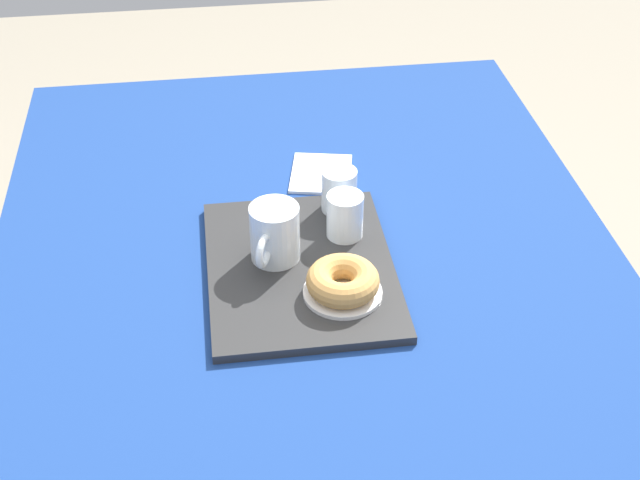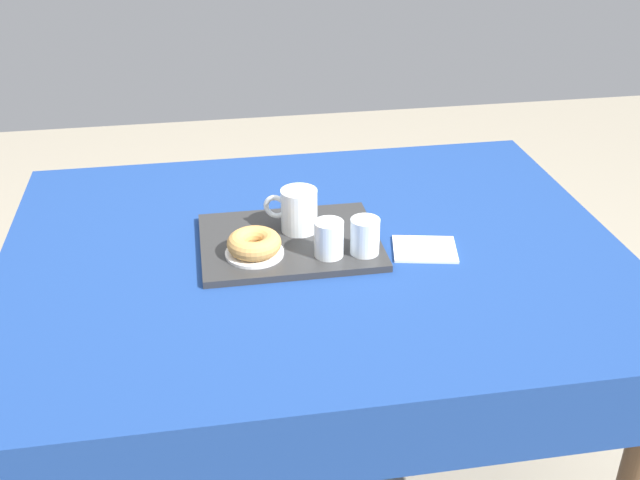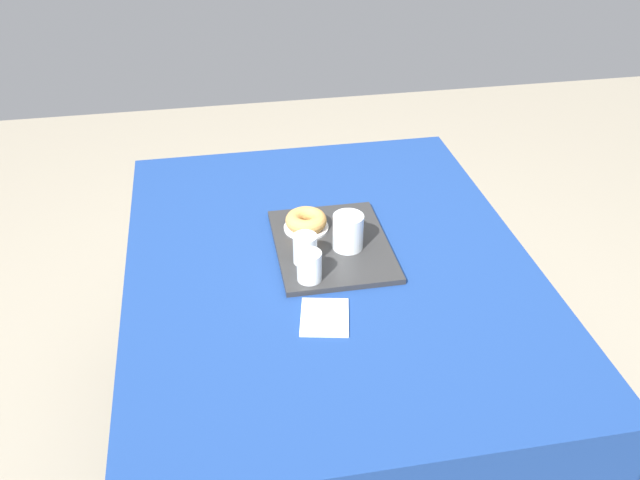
% 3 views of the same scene
% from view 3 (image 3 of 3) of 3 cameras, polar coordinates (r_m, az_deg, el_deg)
% --- Properties ---
extents(ground_plane, '(6.00, 6.00, 0.00)m').
position_cam_3_polar(ground_plane, '(2.37, 0.63, -16.88)').
color(ground_plane, gray).
extents(dining_table, '(1.38, 1.08, 0.77)m').
position_cam_3_polar(dining_table, '(1.91, 0.75, -4.03)').
color(dining_table, navy).
rests_on(dining_table, ground).
extents(serving_tray, '(0.40, 0.31, 0.02)m').
position_cam_3_polar(serving_tray, '(1.89, 1.00, -0.44)').
color(serving_tray, '#2D2D2D').
rests_on(serving_tray, dining_table).
extents(tea_mug_left, '(0.12, 0.08, 0.10)m').
position_cam_3_polar(tea_mug_left, '(1.84, 2.37, 0.65)').
color(tea_mug_left, white).
rests_on(tea_mug_left, serving_tray).
extents(water_glass_near, '(0.06, 0.06, 0.08)m').
position_cam_3_polar(water_glass_near, '(1.79, -1.25, -0.84)').
color(water_glass_near, white).
rests_on(water_glass_near, serving_tray).
extents(water_glass_far, '(0.06, 0.06, 0.08)m').
position_cam_3_polar(water_glass_far, '(1.73, -0.90, -2.32)').
color(water_glass_far, white).
rests_on(water_glass_far, serving_tray).
extents(donut_plate_left, '(0.13, 0.13, 0.01)m').
position_cam_3_polar(donut_plate_left, '(1.94, -1.16, 1.04)').
color(donut_plate_left, white).
rests_on(donut_plate_left, serving_tray).
extents(sugar_donut_left, '(0.12, 0.12, 0.04)m').
position_cam_3_polar(sugar_donut_left, '(1.93, -1.17, 1.66)').
color(sugar_donut_left, tan).
rests_on(sugar_donut_left, donut_plate_left).
extents(paper_napkin, '(0.16, 0.14, 0.01)m').
position_cam_3_polar(paper_napkin, '(1.65, 0.39, -6.46)').
color(paper_napkin, white).
rests_on(paper_napkin, dining_table).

